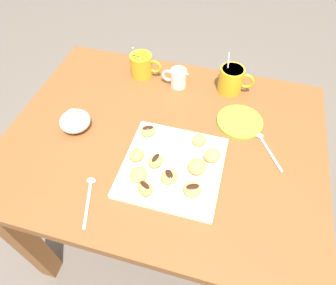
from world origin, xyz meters
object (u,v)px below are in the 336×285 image
at_px(coffee_mug_mustard_right, 232,79).
at_px(beignet_0, 139,174).
at_px(beignet_1, 197,167).
at_px(beignet_6, 137,155).
at_px(beignet_8, 148,131).
at_px(beignet_7, 169,177).
at_px(beignet_4, 145,189).
at_px(saucer_lime_left, 240,122).
at_px(coffee_mug_mustard_left, 142,65).
at_px(dining_table, 164,160).
at_px(pastry_plate_square, 172,167).
at_px(beignet_9, 192,190).
at_px(ice_cream_bowl, 75,120).
at_px(beignet_2, 199,140).
at_px(cream_pitcher_white, 178,77).
at_px(beignet_5, 212,155).
at_px(beignet_3, 156,161).

distance_m(coffee_mug_mustard_right, beignet_0, 0.51).
relative_size(beignet_1, beignet_6, 1.10).
bearing_deg(beignet_8, coffee_mug_mustard_right, 53.64).
height_order(beignet_0, beignet_7, same).
bearing_deg(beignet_4, saucer_lime_left, 57.61).
relative_size(coffee_mug_mustard_left, beignet_8, 2.68).
bearing_deg(beignet_8, beignet_1, -27.90).
height_order(dining_table, beignet_8, beignet_8).
relative_size(pastry_plate_square, beignet_4, 6.08).
distance_m(beignet_0, beignet_6, 0.07).
xyz_separation_m(beignet_0, beignet_9, (0.16, -0.01, -0.00)).
bearing_deg(beignet_4, beignet_6, 120.51).
relative_size(coffee_mug_mustard_right, saucer_lime_left, 0.94).
bearing_deg(beignet_4, coffee_mug_mustard_left, 109.46).
xyz_separation_m(ice_cream_bowl, beignet_2, (0.42, 0.03, -0.00)).
bearing_deg(beignet_9, ice_cream_bowl, 160.77).
distance_m(beignet_0, beignet_9, 0.16).
height_order(saucer_lime_left, beignet_4, beignet_4).
distance_m(beignet_0, beignet_7, 0.09).
distance_m(cream_pitcher_white, beignet_7, 0.44).
relative_size(coffee_mug_mustard_left, coffee_mug_mustard_right, 0.91).
height_order(pastry_plate_square, beignet_4, beignet_4).
height_order(pastry_plate_square, beignet_8, beignet_8).
bearing_deg(beignet_0, beignet_5, 32.76).
bearing_deg(beignet_9, beignet_4, -164.91).
distance_m(saucer_lime_left, beignet_9, 0.33).
distance_m(pastry_plate_square, beignet_5, 0.13).
height_order(saucer_lime_left, beignet_7, beignet_7).
height_order(pastry_plate_square, coffee_mug_mustard_right, coffee_mug_mustard_right).
distance_m(dining_table, beignet_6, 0.21).
relative_size(dining_table, beignet_5, 19.09).
xyz_separation_m(ice_cream_bowl, saucer_lime_left, (0.53, 0.17, -0.03)).
height_order(dining_table, beignet_9, beignet_9).
bearing_deg(beignet_0, beignet_4, -50.44).
bearing_deg(beignet_2, beignet_9, -84.35).
xyz_separation_m(dining_table, coffee_mug_mustard_right, (0.18, 0.29, 0.18)).
relative_size(coffee_mug_mustard_right, cream_pitcher_white, 1.41).
xyz_separation_m(dining_table, saucer_lime_left, (0.23, 0.13, 0.14)).
height_order(ice_cream_bowl, beignet_2, ice_cream_bowl).
bearing_deg(coffee_mug_mustard_left, beignet_7, -62.78).
bearing_deg(coffee_mug_mustard_left, beignet_3, -66.34).
bearing_deg(coffee_mug_mustard_right, pastry_plate_square, -106.07).
height_order(cream_pitcher_white, beignet_3, cream_pitcher_white).
xyz_separation_m(beignet_6, beignet_7, (0.12, -0.05, -0.00)).
relative_size(coffee_mug_mustard_right, ice_cream_bowl, 1.44).
xyz_separation_m(beignet_6, beignet_9, (0.19, -0.07, -0.00)).
distance_m(saucer_lime_left, beignet_6, 0.38).
bearing_deg(beignet_1, cream_pitcher_white, 112.23).
bearing_deg(beignet_7, beignet_3, 142.09).
height_order(cream_pitcher_white, beignet_7, cream_pitcher_white).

